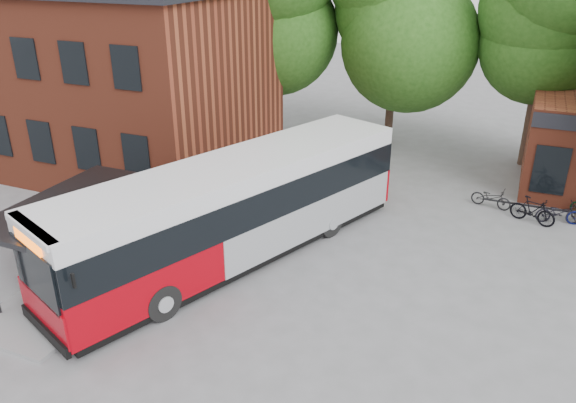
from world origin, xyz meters
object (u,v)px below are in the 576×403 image
at_px(bicycle_3, 533,210).
at_px(bicycle_0, 491,198).
at_px(bus_shelter, 75,242).
at_px(city_bus, 237,210).
at_px(bicycle_4, 559,212).

bearing_deg(bicycle_3, bicycle_0, 80.25).
distance_m(bus_shelter, city_bus, 5.18).
bearing_deg(bicycle_4, bicycle_0, 63.92).
relative_size(bicycle_0, bicycle_3, 0.92).
distance_m(bus_shelter, bicycle_3, 16.58).
distance_m(city_bus, bicycle_3, 11.47).
bearing_deg(city_bus, bus_shelter, -115.79).
xyz_separation_m(bus_shelter, city_bus, (3.83, 3.47, 0.28)).
bearing_deg(bus_shelter, bicycle_3, 37.87).
bearing_deg(bicycle_3, bus_shelter, 147.83).
bearing_deg(bicycle_4, city_bus, 110.27).
xyz_separation_m(city_bus, bicycle_0, (7.66, 7.59, -1.30)).
height_order(bus_shelter, city_bus, city_bus).
height_order(city_bus, bicycle_3, city_bus).
bearing_deg(bicycle_0, bicycle_3, -107.48).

